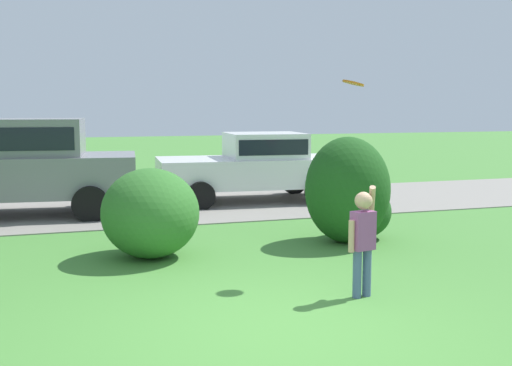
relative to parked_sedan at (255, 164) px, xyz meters
name	(u,v)px	position (x,y,z in m)	size (l,w,h in m)	color
ground_plane	(279,329)	(-2.31, -8.00, -0.85)	(80.00, 80.00, 0.00)	#478438
driveway_strip	(157,207)	(-2.31, -0.28, -0.84)	(28.00, 4.40, 0.02)	gray
shrub_centre_left	(150,213)	(-3.07, -4.67, -0.20)	(1.40, 1.51, 1.29)	#33702B
shrub_centre	(351,195)	(0.14, -4.57, -0.09)	(1.53, 1.39, 1.69)	#1E511C
parked_sedan	(255,164)	(0.00, 0.00, 0.00)	(4.52, 2.34, 1.56)	white
parked_suv	(19,162)	(-5.03, -0.43, 0.23)	(4.87, 2.47, 1.92)	gray
child_thrower	(363,235)	(-1.06, -7.30, -0.13)	(0.43, 0.32, 1.29)	#4C608C
frisbee	(353,83)	(-0.71, -6.29, 1.61)	(0.28, 0.28, 0.11)	orange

